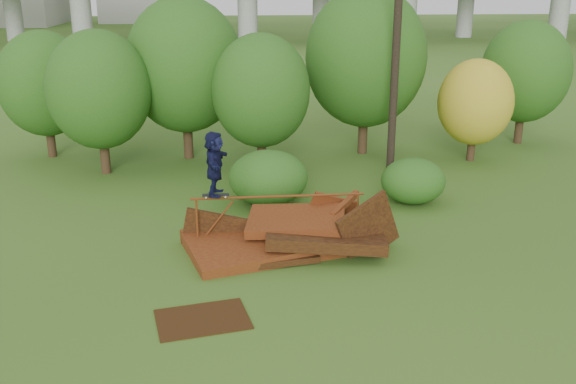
{
  "coord_description": "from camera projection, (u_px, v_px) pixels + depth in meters",
  "views": [
    {
      "loc": [
        -2.22,
        -13.62,
        6.8
      ],
      "look_at": [
        -0.8,
        2.0,
        1.6
      ],
      "focal_mm": 40.0,
      "sensor_mm": 36.0,
      "label": 1
    }
  ],
  "objects": [
    {
      "name": "shrub_right",
      "position": [
        413.0,
        181.0,
        20.36
      ],
      "size": [
        2.05,
        1.88,
        1.45
      ],
      "primitive_type": "ellipsoid",
      "color": "#1D4211",
      "rests_on": "ground"
    },
    {
      "name": "tree_0",
      "position": [
        99.0,
        90.0,
        22.78
      ],
      "size": [
        3.69,
        3.69,
        5.21
      ],
      "color": "black",
      "rests_on": "ground"
    },
    {
      "name": "tree_1",
      "position": [
        184.0,
        65.0,
        24.62
      ],
      "size": [
        4.51,
        4.51,
        6.28
      ],
      "color": "black",
      "rests_on": "ground"
    },
    {
      "name": "tree_3",
      "position": [
        366.0,
        58.0,
        25.26
      ],
      "size": [
        4.79,
        4.79,
        6.65
      ],
      "color": "black",
      "rests_on": "ground"
    },
    {
      "name": "scrap_pile",
      "position": [
        288.0,
        237.0,
        16.96
      ],
      "size": [
        5.88,
        3.57,
        2.01
      ],
      "color": "#501B0E",
      "rests_on": "ground"
    },
    {
      "name": "tree_6",
      "position": [
        44.0,
        84.0,
        25.02
      ],
      "size": [
        3.58,
        3.58,
        5.01
      ],
      "color": "black",
      "rests_on": "ground"
    },
    {
      "name": "flat_plate",
      "position": [
        203.0,
        319.0,
        13.49
      ],
      "size": [
        2.14,
        1.71,
        0.03
      ],
      "primitive_type": "cube",
      "rotation": [
        0.0,
        0.0,
        0.2
      ],
      "color": "#311C0A",
      "rests_on": "ground"
    },
    {
      "name": "shrub_left",
      "position": [
        268.0,
        178.0,
        20.22
      ],
      "size": [
        2.51,
        2.32,
        1.74
      ],
      "primitive_type": "ellipsoid",
      "color": "#1D4211",
      "rests_on": "ground"
    },
    {
      "name": "skateboard",
      "position": [
        216.0,
        195.0,
        16.63
      ],
      "size": [
        0.7,
        0.19,
        0.07
      ],
      "rotation": [
        0.0,
        0.0,
        0.01
      ],
      "color": "black",
      "rests_on": "grind_rail"
    },
    {
      "name": "grind_rail",
      "position": [
        278.0,
        205.0,
        16.88
      ],
      "size": [
        4.57,
        0.09,
        1.44
      ],
      "color": "#64300F",
      "rests_on": "ground"
    },
    {
      "name": "tree_4",
      "position": [
        475.0,
        102.0,
        24.67
      ],
      "size": [
        2.88,
        2.88,
        3.98
      ],
      "color": "black",
      "rests_on": "ground"
    },
    {
      "name": "utility_pole",
      "position": [
        397.0,
        39.0,
        22.12
      ],
      "size": [
        1.4,
        0.28,
        9.54
      ],
      "color": "black",
      "rests_on": "ground"
    },
    {
      "name": "ground",
      "position": [
        329.0,
        281.0,
        15.21
      ],
      "size": [
        240.0,
        240.0,
        0.0
      ],
      "primitive_type": "plane",
      "color": "#2D5116",
      "rests_on": "ground"
    },
    {
      "name": "tree_5",
      "position": [
        525.0,
        72.0,
        27.15
      ],
      "size": [
        3.74,
        3.74,
        5.25
      ],
      "color": "black",
      "rests_on": "ground"
    },
    {
      "name": "tree_2",
      "position": [
        261.0,
        91.0,
        23.15
      ],
      "size": [
        3.59,
        3.59,
        5.06
      ],
      "color": "black",
      "rests_on": "ground"
    },
    {
      "name": "skater",
      "position": [
        215.0,
        163.0,
        16.36
      ],
      "size": [
        0.68,
        1.6,
        1.68
      ],
      "primitive_type": "imported",
      "rotation": [
        0.0,
        0.0,
        1.45
      ],
      "color": "#101335",
      "rests_on": "skateboard"
    }
  ]
}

